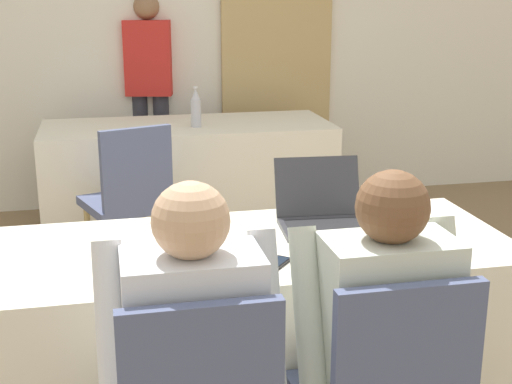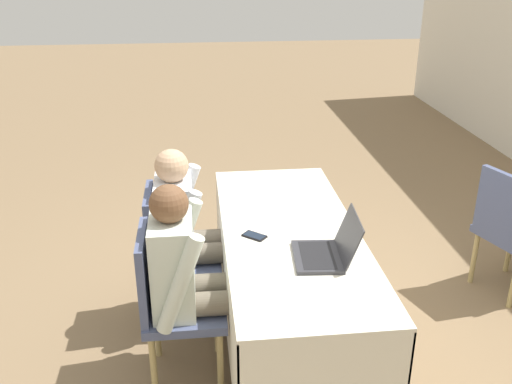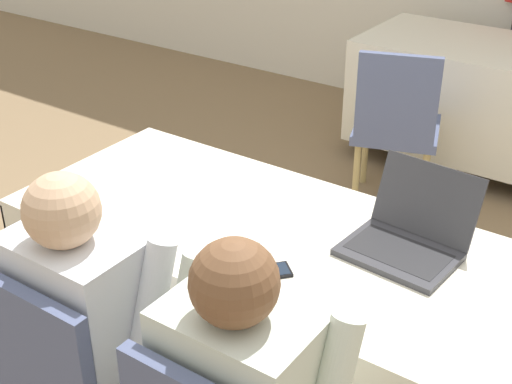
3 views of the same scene
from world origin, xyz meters
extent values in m
cube|color=silver|center=(0.00, 3.10, 1.35)|extent=(12.00, 0.06, 2.70)
cube|color=tan|center=(0.87, 3.04, 1.33)|extent=(0.86, 0.04, 2.65)
cube|color=silver|center=(0.00, 0.00, 0.73)|extent=(1.93, 0.77, 0.02)
cube|color=silver|center=(0.00, -0.38, 0.42)|extent=(1.93, 0.01, 0.61)
cube|color=silver|center=(0.00, 0.38, 0.42)|extent=(1.93, 0.01, 0.61)
cube|color=silver|center=(0.96, 0.00, 0.42)|extent=(0.01, 0.77, 0.61)
cube|color=silver|center=(0.09, 2.38, 0.73)|extent=(1.93, 0.77, 0.02)
cube|color=silver|center=(0.09, 2.00, 0.42)|extent=(1.93, 0.01, 0.61)
cube|color=silver|center=(0.09, 2.77, 0.42)|extent=(1.93, 0.01, 0.61)
cube|color=silver|center=(-0.87, 2.38, 0.42)|extent=(0.01, 0.77, 0.61)
cube|color=silver|center=(1.05, 2.38, 0.42)|extent=(0.01, 0.77, 0.61)
cylinder|color=#333333|center=(0.09, 2.38, 0.06)|extent=(0.06, 0.06, 0.11)
cube|color=#333338|center=(0.33, 0.08, 0.75)|extent=(0.35, 0.27, 0.02)
cube|color=black|center=(0.33, 0.08, 0.76)|extent=(0.31, 0.19, 0.00)
cube|color=#333338|center=(0.34, 0.24, 0.87)|extent=(0.34, 0.11, 0.22)
cube|color=black|center=(0.34, 0.24, 0.87)|extent=(0.31, 0.09, 0.19)
cube|color=black|center=(0.06, -0.22, 0.75)|extent=(0.14, 0.15, 0.01)
cube|color=#192333|center=(0.06, -0.22, 0.75)|extent=(0.12, 0.13, 0.00)
cube|color=white|center=(0.57, -0.18, 0.74)|extent=(0.31, 0.35, 0.00)
cylinder|color=#B7B7C1|center=(0.13, 2.27, 0.83)|extent=(0.07, 0.07, 0.18)
cone|color=#B7B7C1|center=(0.13, 2.27, 0.96)|extent=(0.06, 0.06, 0.07)
cylinder|color=silver|center=(0.13, 2.27, 1.00)|extent=(0.03, 0.03, 0.01)
cube|color=#4C567A|center=(0.27, -0.82, 0.68)|extent=(0.40, 0.04, 0.45)
cylinder|color=tan|center=(-0.26, 1.87, 0.20)|extent=(0.04, 0.04, 0.41)
cylinder|color=tan|center=(-0.59, 1.75, 0.20)|extent=(0.04, 0.04, 0.41)
cylinder|color=tan|center=(-0.14, 1.54, 0.20)|extent=(0.04, 0.04, 0.41)
cylinder|color=tan|center=(-0.48, 1.42, 0.20)|extent=(0.04, 0.04, 0.41)
cube|color=#4C567A|center=(-0.37, 1.65, 0.43)|extent=(0.56, 0.56, 0.05)
cube|color=#4C567A|center=(-0.30, 1.46, 0.68)|extent=(0.40, 0.17, 0.45)
cylinder|color=#665B4C|center=(-0.18, -0.49, 0.52)|extent=(0.13, 0.42, 0.13)
cylinder|color=#665B4C|center=(-0.36, -0.49, 0.52)|extent=(0.13, 0.42, 0.13)
cube|color=silver|center=(-0.27, -0.67, 0.72)|extent=(0.36, 0.22, 0.52)
cylinder|color=silver|center=(-0.06, -0.63, 0.72)|extent=(0.08, 0.26, 0.54)
cylinder|color=silver|center=(-0.48, -0.63, 0.72)|extent=(0.08, 0.26, 0.54)
sphere|color=tan|center=(-0.27, -0.67, 1.07)|extent=(0.20, 0.20, 0.20)
cylinder|color=#665B4C|center=(0.36, -0.49, 0.52)|extent=(0.13, 0.42, 0.13)
cylinder|color=#665B4C|center=(0.18, -0.49, 0.52)|extent=(0.13, 0.42, 0.13)
cube|color=silver|center=(0.27, -0.67, 0.72)|extent=(0.36, 0.22, 0.52)
cylinder|color=silver|center=(0.48, -0.63, 0.72)|extent=(0.08, 0.26, 0.54)
cylinder|color=silver|center=(0.06, -0.63, 0.72)|extent=(0.08, 0.26, 0.54)
sphere|color=brown|center=(0.27, -0.67, 1.07)|extent=(0.20, 0.20, 0.20)
cylinder|color=#33333D|center=(-0.19, 3.09, 0.42)|extent=(0.12, 0.12, 0.85)
cylinder|color=#33333D|center=(-0.03, 3.05, 0.42)|extent=(0.12, 0.12, 0.85)
cube|color=red|center=(-0.11, 3.07, 1.12)|extent=(0.37, 0.27, 0.55)
sphere|color=#8C6647|center=(-0.11, 3.07, 1.49)|extent=(0.19, 0.19, 0.19)
camera|label=1|loc=(-0.47, -2.35, 1.62)|focal=50.00mm
camera|label=2|loc=(2.88, -0.52, 2.24)|focal=40.00mm
camera|label=3|loc=(1.01, -1.66, 1.96)|focal=50.00mm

